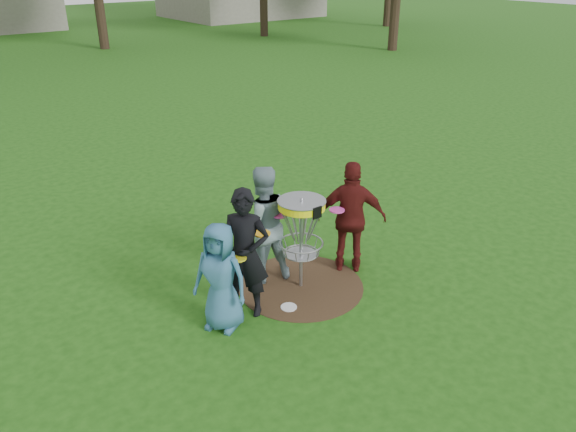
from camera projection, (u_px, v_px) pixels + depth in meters
ground at (301, 286)px, 8.07m from camera, size 100.00×100.00×0.00m
dirt_patch at (301, 286)px, 8.07m from camera, size 1.80×1.80×0.01m
player_blue at (221, 277)px, 6.91m from camera, size 0.76×0.84×1.44m
player_black at (245, 254)px, 7.13m from camera, size 0.74×0.75×1.75m
player_grey at (262, 224)px, 7.92m from camera, size 0.98×0.85×1.73m
player_maroon at (352, 218)px, 8.15m from camera, size 1.01×0.99×1.71m
disc_on_grass at (289, 307)px, 7.56m from camera, size 0.22×0.22×0.02m
disc_golf_basket at (301, 222)px, 7.63m from camera, size 0.66×0.67×1.38m
held_discs at (281, 228)px, 7.47m from camera, size 1.93×0.61×0.20m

